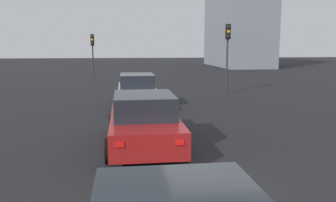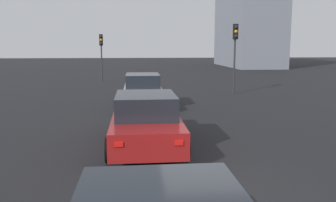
{
  "view_description": "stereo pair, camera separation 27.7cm",
  "coord_description": "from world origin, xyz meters",
  "px_view_note": "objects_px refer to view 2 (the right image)",
  "views": [
    {
      "loc": [
        -6.51,
        1.98,
        2.89
      ],
      "look_at": [
        1.92,
        0.94,
        1.57
      ],
      "focal_mm": 37.91,
      "sensor_mm": 36.0,
      "label": 1
    },
    {
      "loc": [
        -6.54,
        1.7,
        2.89
      ],
      "look_at": [
        1.92,
        0.94,
        1.57
      ],
      "focal_mm": 37.91,
      "sensor_mm": 36.0,
      "label": 2
    }
  ],
  "objects_px": {
    "car_red_right_second": "(146,121)",
    "traffic_light_near_left": "(101,48)",
    "car_silver_right_lead": "(143,91)",
    "traffic_light_near_right": "(235,44)"
  },
  "relations": [
    {
      "from": "car_red_right_second",
      "to": "traffic_light_near_left",
      "type": "distance_m",
      "value": 19.44
    },
    {
      "from": "car_silver_right_lead",
      "to": "car_red_right_second",
      "type": "relative_size",
      "value": 1.0
    },
    {
      "from": "car_silver_right_lead",
      "to": "car_red_right_second",
      "type": "distance_m",
      "value": 6.84
    },
    {
      "from": "traffic_light_near_left",
      "to": "traffic_light_near_right",
      "type": "bearing_deg",
      "value": 44.83
    },
    {
      "from": "car_red_right_second",
      "to": "traffic_light_near_left",
      "type": "height_order",
      "value": "traffic_light_near_left"
    },
    {
      "from": "car_red_right_second",
      "to": "traffic_light_near_right",
      "type": "height_order",
      "value": "traffic_light_near_right"
    },
    {
      "from": "car_red_right_second",
      "to": "traffic_light_near_right",
      "type": "relative_size",
      "value": 1.15
    },
    {
      "from": "car_silver_right_lead",
      "to": "traffic_light_near_left",
      "type": "bearing_deg",
      "value": 14.19
    },
    {
      "from": "car_red_right_second",
      "to": "traffic_light_near_left",
      "type": "relative_size",
      "value": 1.26
    },
    {
      "from": "car_silver_right_lead",
      "to": "traffic_light_near_right",
      "type": "relative_size",
      "value": 1.15
    }
  ]
}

